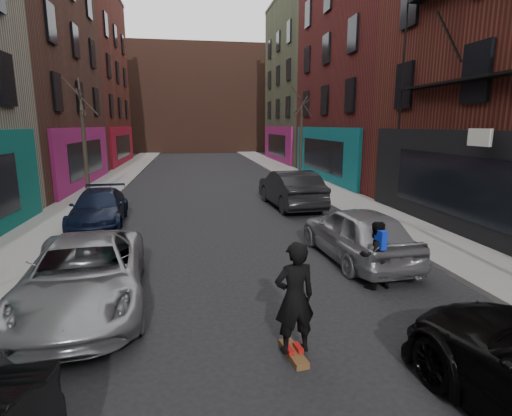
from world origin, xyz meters
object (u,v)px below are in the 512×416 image
object	(u,v)px
parked_left_end	(99,208)
skateboard	(293,353)
parked_left_far	(85,274)
skateboarder	(295,298)
parked_right_far	(357,233)
tree_right_far	(301,127)
pedestrian	(375,255)
parked_right_end	(290,189)
tree_left_far	(83,131)

from	to	relation	value
parked_left_end	skateboard	world-z (taller)	parked_left_end
parked_left_far	skateboarder	size ratio (longest dim) A/B	2.73
parked_left_far	parked_left_end	bearing A→B (deg)	93.46
parked_left_end	parked_right_far	world-z (taller)	parked_right_far
tree_right_far	skateboard	world-z (taller)	tree_right_far
skateboard	pedestrian	size ratio (longest dim) A/B	0.51
parked_right_end	pedestrian	distance (m)	9.28
parked_right_end	skateboarder	distance (m)	12.03
tree_left_far	skateboard	bearing A→B (deg)	-66.25
parked_right_far	parked_left_far	bearing A→B (deg)	11.44
parked_left_far	pedestrian	size ratio (longest dim) A/B	3.20
parked_right_end	tree_right_far	bearing A→B (deg)	-112.15
parked_left_end	pedestrian	bearing A→B (deg)	-47.58
parked_left_end	skateboard	distance (m)	10.70
parked_right_end	parked_right_far	bearing A→B (deg)	86.07
parked_right_far	tree_right_far	bearing A→B (deg)	-104.28
parked_right_far	parked_right_end	size ratio (longest dim) A/B	0.88
skateboarder	parked_left_end	bearing A→B (deg)	-70.29
skateboarder	pedestrian	bearing A→B (deg)	-143.88
skateboard	skateboarder	bearing A→B (deg)	0.00
skateboard	skateboarder	distance (m)	0.96
tree_left_far	parked_right_end	distance (m)	10.23
parked_left_end	skateboarder	bearing A→B (deg)	-66.52
skateboarder	pedestrian	size ratio (longest dim) A/B	1.17
parked_right_far	skateboarder	world-z (taller)	skateboarder
tree_right_far	parked_right_end	xyz separation A→B (m)	(-3.00, -9.12, -2.70)
parked_left_far	skateboarder	bearing A→B (deg)	-39.79
tree_left_far	parked_left_far	xyz separation A→B (m)	(2.78, -12.31, -2.69)
parked_left_far	pedestrian	distance (m)	6.23
parked_left_far	skateboarder	xyz separation A→B (m)	(3.72, -2.48, 0.32)
parked_left_end	parked_right_far	size ratio (longest dim) A/B	1.01
parked_left_end	tree_right_far	bearing A→B (deg)	42.44
tree_left_far	parked_left_end	bearing A→B (deg)	-73.19
tree_right_far	parked_right_end	size ratio (longest dim) A/B	1.35
skateboard	parked_left_end	bearing A→B (deg)	109.71
tree_left_far	parked_left_end	xyz separation A→B (m)	(1.60, -5.30, -2.73)
parked_left_far	skateboard	distance (m)	4.52
skateboard	pedestrian	distance (m)	3.55
tree_left_far	pedestrian	distance (m)	15.54
parked_left_far	skateboarder	world-z (taller)	skateboarder
skateboard	skateboarder	size ratio (longest dim) A/B	0.44
tree_left_far	parked_right_end	bearing A→B (deg)	-18.34
skateboard	tree_left_far	bearing A→B (deg)	106.12
parked_right_far	pedestrian	distance (m)	1.94
tree_left_far	parked_right_far	xyz separation A→B (m)	(9.40, -10.49, -2.62)
skateboarder	parked_right_far	bearing A→B (deg)	-131.57
tree_right_far	parked_right_far	xyz separation A→B (m)	(-3.00, -16.49, -2.77)
parked_left_far	pedestrian	bearing A→B (deg)	-6.85
parked_left_end	parked_right_end	distance (m)	8.10
parked_right_end	skateboard	bearing A→B (deg)	72.14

